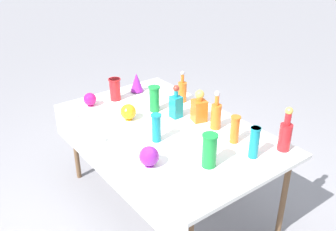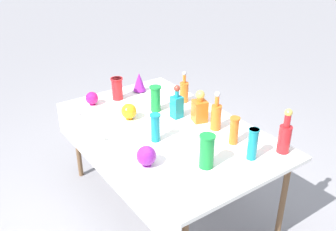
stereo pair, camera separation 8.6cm
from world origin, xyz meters
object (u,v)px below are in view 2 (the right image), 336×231
Objects in this scene: slender_vase_4 at (156,98)px; square_decanter_0 at (177,105)px; square_decanter_1 at (200,108)px; round_bowl_2 at (129,111)px; tall_bottle_0 at (184,91)px; slender_vase_0 at (253,143)px; slender_vase_1 at (117,88)px; slender_vase_2 at (207,150)px; fluted_vase_0 at (139,82)px; round_bowl_0 at (146,156)px; tall_bottle_1 at (285,136)px; slender_vase_3 at (234,130)px; round_bowl_1 at (92,98)px; slender_vase_5 at (155,127)px; tall_bottle_2 at (216,115)px.

square_decanter_0 is at bearing 20.00° from slender_vase_4.
round_bowl_2 is (-0.36, -0.45, -0.04)m from square_decanter_1.
slender_vase_0 is (1.00, -0.19, 0.02)m from tall_bottle_0.
slender_vase_1 is (-1.39, -0.27, -0.01)m from slender_vase_0.
slender_vase_2 is 1.36m from fluted_vase_0.
tall_bottle_0 reaches higher than square_decanter_1.
slender_vase_0 is 0.33m from slender_vase_2.
slender_vase_2 is (0.90, -0.50, 0.02)m from tall_bottle_0.
slender_vase_4 is 0.83m from round_bowl_0.
tall_bottle_1 is 1.49× the size of slender_vase_4.
slender_vase_3 is 0.94× the size of slender_vase_4.
square_decanter_1 is 1.44× the size of fluted_vase_0.
round_bowl_2 is at bearing -119.92° from square_decanter_0.
slender_vase_3 is at bearing 79.71° from round_bowl_0.
slender_vase_4 is at bearing 43.12° from round_bowl_1.
slender_vase_4 is (-0.99, -0.12, -0.00)m from slender_vase_0.
square_decanter_0 is 1.40× the size of slender_vase_1.
slender_vase_1 is (-0.60, -0.22, -0.00)m from square_decanter_0.
square_decanter_0 is 0.19m from square_decanter_1.
slender_vase_5 is (0.42, -0.28, -0.00)m from slender_vase_4.
slender_vase_5 is (0.43, -0.59, 0.01)m from tall_bottle_0.
round_bowl_1 is 0.45m from round_bowl_2.
round_bowl_1 is at bearing -120.40° from tall_bottle_0.
tall_bottle_2 is 2.64× the size of round_bowl_1.
slender_vase_5 is (0.22, -0.35, 0.00)m from square_decanter_0.
square_decanter_1 is at bearing -165.33° from tall_bottle_1.
tall_bottle_2 is at bearing 5.76° from square_decanter_1.
tall_bottle_1 is 0.91m from slender_vase_5.
tall_bottle_0 is 1.07m from tall_bottle_1.
tall_bottle_1 reaches higher than slender_vase_1.
square_decanter_1 is at bearing 36.37° from round_bowl_1.
square_decanter_0 reaches higher than round_bowl_0.
tall_bottle_1 is (1.07, 0.06, 0.03)m from tall_bottle_0.
fluted_vase_0 is (-1.33, 0.29, -0.03)m from slender_vase_2.
tall_bottle_1 reaches higher than slender_vase_5.
slender_vase_1 reaches higher than fluted_vase_0.
slender_vase_4 is at bearing 146.50° from slender_vase_5.
fluted_vase_0 is at bearing 150.94° from round_bowl_0.
slender_vase_3 is at bearing 169.31° from slender_vase_0.
fluted_vase_0 is at bearing -174.35° from square_decanter_1.
slender_vase_5 is at bearing -23.98° from fluted_vase_0.
slender_vase_2 reaches higher than round_bowl_1.
tall_bottle_2 reaches higher than slender_vase_1.
round_bowl_0 is at bearing -115.01° from tall_bottle_1.
slender_vase_5 is (-0.12, -0.48, -0.00)m from tall_bottle_2.
square_decanter_1 is 0.46m from slender_vase_5.
round_bowl_0 is at bearing -43.93° from slender_vase_5.
slender_vase_3 is (0.24, -0.04, -0.01)m from tall_bottle_2.
slender_vase_5 is (-0.64, -0.64, -0.02)m from tall_bottle_1.
round_bowl_0 reaches higher than round_bowl_1.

